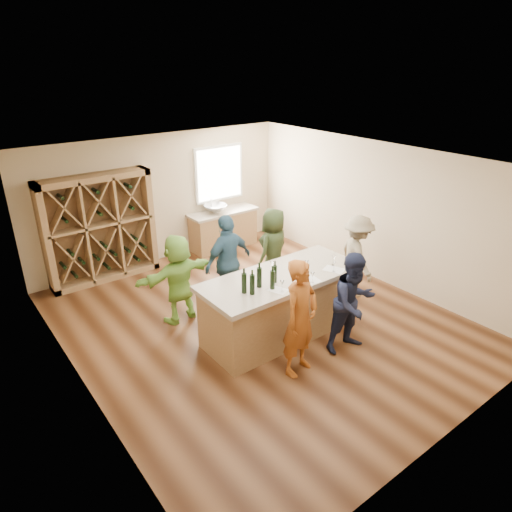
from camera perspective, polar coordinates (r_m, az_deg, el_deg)
floor at (r=8.15m, az=0.30°, el=-8.37°), size 6.00×7.00×0.10m
ceiling at (r=7.04m, az=0.35°, el=12.02°), size 6.00×7.00×0.10m
wall_back at (r=10.36m, az=-11.86°, el=7.09°), size 6.00×0.10×2.80m
wall_front at (r=5.46m, az=24.17°, el=-10.55°), size 6.00×0.10×2.80m
wall_left at (r=6.28m, az=-22.39°, el=-5.54°), size 0.10×7.00×2.80m
wall_right at (r=9.54m, az=15.06°, el=5.34°), size 0.10×7.00×2.80m
window_frame at (r=10.90m, az=-4.66°, el=10.26°), size 1.30×0.06×1.30m
window_pane at (r=10.87m, az=-4.56°, el=10.22°), size 1.18×0.01×1.18m
wine_rack at (r=9.68m, az=-18.93°, el=3.24°), size 2.20×0.45×2.20m
back_counter_base at (r=11.02m, az=-4.10°, el=3.24°), size 1.60×0.58×0.86m
back_counter_top at (r=10.86m, az=-4.17°, el=5.51°), size 1.70×0.62×0.06m
sink at (r=10.72m, az=-5.09°, el=5.92°), size 0.54×0.54×0.19m
faucet at (r=10.85m, az=-5.61°, el=6.43°), size 0.02×0.02×0.30m
tasting_counter_base at (r=7.55m, az=3.16°, el=-6.36°), size 2.60×1.00×1.00m
tasting_counter_top at (r=7.29m, az=3.26°, el=-2.69°), size 2.72×1.12×0.08m
wine_bottle_a at (r=6.67m, az=-1.50°, el=-3.41°), size 0.10×0.10×0.31m
wine_bottle_b at (r=6.64m, az=-0.47°, el=-3.59°), size 0.08×0.08×0.31m
wine_bottle_c at (r=6.84m, az=0.41°, el=-2.70°), size 0.08×0.08×0.32m
wine_bottle_d at (r=6.79m, az=2.07°, el=-3.01°), size 0.08×0.08×0.30m
wine_bottle_e at (r=6.99m, az=2.36°, el=-2.28°), size 0.07×0.07×0.28m
wine_glass_a at (r=6.74m, az=3.26°, el=-3.80°), size 0.08×0.08×0.18m
wine_glass_b at (r=7.04m, az=7.06°, el=-2.73°), size 0.07×0.07×0.17m
wine_glass_c at (r=7.45m, az=9.72°, el=-1.39°), size 0.07×0.07×0.16m
wine_glass_d at (r=7.41m, az=6.34°, el=-1.24°), size 0.09×0.09×0.18m
wine_glass_e at (r=7.67m, az=9.66°, el=-0.62°), size 0.08×0.08×0.16m
tasting_menu_a at (r=6.82m, az=2.77°, el=-4.27°), size 0.29×0.33×0.00m
tasting_menu_b at (r=7.18m, az=6.92°, el=-2.92°), size 0.25×0.32×0.00m
tasting_menu_c at (r=7.56m, az=9.73°, el=-1.66°), size 0.35×0.39×0.00m
person_near_left at (r=6.52m, az=5.56°, el=-7.73°), size 0.74×0.61×1.78m
person_near_right at (r=7.17m, az=12.08°, el=-5.74°), size 0.84×0.53×1.63m
person_server at (r=8.83m, az=12.50°, el=-0.04°), size 0.86×1.14×1.60m
person_far_mid at (r=8.22m, az=-3.50°, el=-0.71°), size 1.10×0.68×1.77m
person_far_right at (r=8.89m, az=2.18°, el=0.84°), size 0.92×0.74×1.65m
person_far_left at (r=7.91m, az=-9.65°, el=-2.78°), size 1.51×0.64×1.59m
wine_glass_f at (r=7.35m, az=1.97°, el=-1.34°), size 0.07×0.07×0.18m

